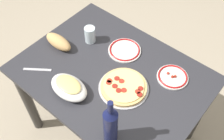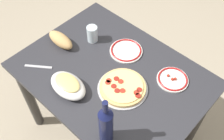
% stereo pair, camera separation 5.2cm
% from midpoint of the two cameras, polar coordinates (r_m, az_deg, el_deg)
% --- Properties ---
extents(ground_plane, '(8.00, 8.00, 0.00)m').
position_cam_midpoint_polar(ground_plane, '(2.25, -0.68, -12.50)').
color(ground_plane, tan).
rests_on(ground_plane, ground).
extents(dining_table, '(1.10, 0.83, 0.75)m').
position_cam_midpoint_polar(dining_table, '(1.73, -0.86, -3.59)').
color(dining_table, '#2D2D33').
rests_on(dining_table, ground).
extents(pepperoni_pizza, '(0.29, 0.29, 0.03)m').
position_cam_midpoint_polar(pepperoni_pizza, '(1.54, 1.51, -3.57)').
color(pepperoni_pizza, '#B7B7BC').
rests_on(pepperoni_pizza, dining_table).
extents(baked_pasta_dish, '(0.24, 0.15, 0.08)m').
position_cam_midpoint_polar(baked_pasta_dish, '(1.53, -10.05, -3.52)').
color(baked_pasta_dish, white).
rests_on(baked_pasta_dish, dining_table).
extents(wine_bottle, '(0.07, 0.07, 0.33)m').
position_cam_midpoint_polar(wine_bottle, '(1.28, -1.50, -11.52)').
color(wine_bottle, '#141942').
rests_on(wine_bottle, dining_table).
extents(water_glass, '(0.07, 0.07, 0.11)m').
position_cam_midpoint_polar(water_glass, '(1.77, -5.51, 7.41)').
color(water_glass, silver).
rests_on(water_glass, dining_table).
extents(side_plate_near, '(0.21, 0.21, 0.02)m').
position_cam_midpoint_polar(side_plate_near, '(1.73, 1.81, 4.21)').
color(side_plate_near, white).
rests_on(side_plate_near, dining_table).
extents(side_plate_far, '(0.18, 0.18, 0.02)m').
position_cam_midpoint_polar(side_plate_far, '(1.62, 11.73, -1.42)').
color(side_plate_far, white).
rests_on(side_plate_far, dining_table).
extents(bread_loaf, '(0.21, 0.09, 0.08)m').
position_cam_midpoint_polar(bread_loaf, '(1.77, -12.04, 5.81)').
color(bread_loaf, tan).
rests_on(bread_loaf, dining_table).
extents(fork_right, '(0.15, 0.11, 0.00)m').
position_cam_midpoint_polar(fork_right, '(1.70, -16.28, 0.05)').
color(fork_right, '#B7B7BC').
rests_on(fork_right, dining_table).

